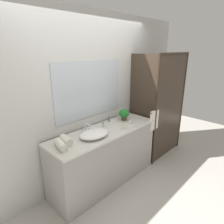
# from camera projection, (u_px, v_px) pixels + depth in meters

# --- Properties ---
(ground_plane) EXTENTS (8.00, 8.00, 0.00)m
(ground_plane) POSITION_uv_depth(u_px,v_px,m) (106.00, 181.00, 3.16)
(ground_plane) COLOR #B7B2A8
(wall_back_with_mirror) EXTENTS (4.40, 0.06, 2.60)m
(wall_back_with_mirror) POSITION_uv_depth(u_px,v_px,m) (89.00, 100.00, 2.98)
(wall_back_with_mirror) COLOR silver
(wall_back_with_mirror) RESTS_ON ground_plane
(vanity_cabinet) EXTENTS (1.80, 0.58, 0.90)m
(vanity_cabinet) POSITION_uv_depth(u_px,v_px,m) (105.00, 156.00, 3.03)
(vanity_cabinet) COLOR #9E9993
(vanity_cabinet) RESTS_ON ground_plane
(shower_enclosure) EXTENTS (1.20, 0.59, 2.00)m
(shower_enclosure) POSITION_uv_depth(u_px,v_px,m) (161.00, 107.00, 3.58)
(shower_enclosure) COLOR #2D2319
(shower_enclosure) RESTS_ON ground_plane
(sink_basin) EXTENTS (0.44, 0.33, 0.09)m
(sink_basin) POSITION_uv_depth(u_px,v_px,m) (94.00, 134.00, 2.65)
(sink_basin) COLOR white
(sink_basin) RESTS_ON vanity_cabinet
(faucet) EXTENTS (0.17, 0.16, 0.15)m
(faucet) POSITION_uv_depth(u_px,v_px,m) (86.00, 130.00, 2.77)
(faucet) COLOR silver
(faucet) RESTS_ON vanity_cabinet
(potted_plant) EXTENTS (0.17, 0.17, 0.19)m
(potted_plant) POSITION_uv_depth(u_px,v_px,m) (124.00, 114.00, 3.25)
(potted_plant) COLOR #473828
(potted_plant) RESTS_ON vanity_cabinet
(soap_dish) EXTENTS (0.10, 0.07, 0.04)m
(soap_dish) POSITION_uv_depth(u_px,v_px,m) (123.00, 128.00, 2.93)
(soap_dish) COLOR silver
(soap_dish) RESTS_ON vanity_cabinet
(amenity_bottle_body_wash) EXTENTS (0.02, 0.02, 0.08)m
(amenity_bottle_body_wash) POSITION_uv_depth(u_px,v_px,m) (109.00, 119.00, 3.21)
(amenity_bottle_body_wash) COLOR #4C7056
(amenity_bottle_body_wash) RESTS_ON vanity_cabinet
(amenity_bottle_lotion) EXTENTS (0.03, 0.03, 0.08)m
(amenity_bottle_lotion) POSITION_uv_depth(u_px,v_px,m) (130.00, 122.00, 3.10)
(amenity_bottle_lotion) COLOR white
(amenity_bottle_lotion) RESTS_ON vanity_cabinet
(amenity_bottle_conditioner) EXTENTS (0.03, 0.03, 0.07)m
(amenity_bottle_conditioner) POSITION_uv_depth(u_px,v_px,m) (103.00, 125.00, 2.98)
(amenity_bottle_conditioner) COLOR white
(amenity_bottle_conditioner) RESTS_ON vanity_cabinet
(rolled_towel_near_edge) EXTENTS (0.14, 0.26, 0.09)m
(rolled_towel_near_edge) POSITION_uv_depth(u_px,v_px,m) (61.00, 145.00, 2.34)
(rolled_towel_near_edge) COLOR silver
(rolled_towel_near_edge) RESTS_ON vanity_cabinet
(rolled_towel_middle) EXTENTS (0.13, 0.22, 0.10)m
(rolled_towel_middle) POSITION_uv_depth(u_px,v_px,m) (66.00, 140.00, 2.45)
(rolled_towel_middle) COLOR silver
(rolled_towel_middle) RESTS_ON vanity_cabinet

